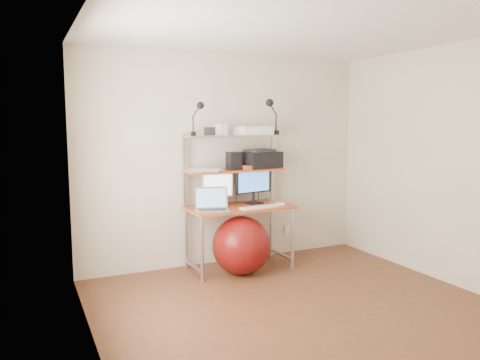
# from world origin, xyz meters

# --- Properties ---
(room) EXTENTS (3.60, 3.60, 3.60)m
(room) POSITION_xyz_m (0.00, 0.00, 1.25)
(room) COLOR brown
(room) RESTS_ON ground
(computer_desk) EXTENTS (1.20, 0.60, 1.57)m
(computer_desk) POSITION_xyz_m (0.00, 1.50, 0.96)
(computer_desk) COLOR #B94C24
(computer_desk) RESTS_ON ground
(desktop) EXTENTS (1.20, 0.60, 0.00)m
(desktop) POSITION_xyz_m (0.00, 1.44, 0.74)
(desktop) COLOR #B94C24
(desktop) RESTS_ON computer_desk
(mid_shelf) EXTENTS (1.18, 0.34, 0.00)m
(mid_shelf) POSITION_xyz_m (0.00, 1.57, 1.15)
(mid_shelf) COLOR #B94C24
(mid_shelf) RESTS_ON computer_desk
(top_shelf) EXTENTS (1.18, 0.34, 0.00)m
(top_shelf) POSITION_xyz_m (0.00, 1.57, 1.55)
(top_shelf) COLOR #AEAEB3
(top_shelf) RESTS_ON computer_desk
(floor) EXTENTS (3.60, 3.60, 0.00)m
(floor) POSITION_xyz_m (0.00, 0.00, 0.00)
(floor) COLOR brown
(floor) RESTS_ON ground
(wall_outlet) EXTENTS (0.08, 0.01, 0.12)m
(wall_outlet) POSITION_xyz_m (0.85, 1.79, 0.30)
(wall_outlet) COLOR white
(wall_outlet) RESTS_ON room
(monitor_silver) EXTENTS (0.37, 0.15, 0.41)m
(monitor_silver) POSITION_xyz_m (-0.23, 1.55, 0.96)
(monitor_silver) COLOR #B8B8BD
(monitor_silver) RESTS_ON desktop
(monitor_black) EXTENTS (0.50, 0.17, 0.50)m
(monitor_black) POSITION_xyz_m (0.23, 1.53, 0.99)
(monitor_black) COLOR black
(monitor_black) RESTS_ON desktop
(laptop) EXTENTS (0.42, 0.37, 0.32)m
(laptop) POSITION_xyz_m (-0.39, 1.33, 0.79)
(laptop) COLOR #B5B5B9
(laptop) RESTS_ON desktop
(keyboard) EXTENTS (0.47, 0.17, 0.01)m
(keyboard) POSITION_xyz_m (0.16, 1.25, 0.75)
(keyboard) COLOR white
(keyboard) RESTS_ON desktop
(mouse) EXTENTS (0.10, 0.07, 0.03)m
(mouse) POSITION_xyz_m (0.46, 1.31, 0.75)
(mouse) COLOR white
(mouse) RESTS_ON desktop
(mac_mini) EXTENTS (0.22, 0.22, 0.04)m
(mac_mini) POSITION_xyz_m (0.54, 1.56, 0.76)
(mac_mini) COLOR #B5B5B9
(mac_mini) RESTS_ON desktop
(phone) EXTENTS (0.09, 0.13, 0.01)m
(phone) POSITION_xyz_m (-0.02, 1.28, 0.74)
(phone) COLOR black
(phone) RESTS_ON desktop
(printer) EXTENTS (0.54, 0.42, 0.23)m
(printer) POSITION_xyz_m (0.35, 1.62, 1.26)
(printer) COLOR black
(printer) RESTS_ON mid_shelf
(nas_cube) EXTENTS (0.15, 0.15, 0.20)m
(nas_cube) POSITION_xyz_m (-0.02, 1.56, 1.25)
(nas_cube) COLOR black
(nas_cube) RESTS_ON mid_shelf
(red_box) EXTENTS (0.18, 0.13, 0.05)m
(red_box) POSITION_xyz_m (0.16, 1.49, 1.18)
(red_box) COLOR #CF4421
(red_box) RESTS_ON mid_shelf
(scanner) EXTENTS (0.42, 0.28, 0.11)m
(scanner) POSITION_xyz_m (0.25, 1.58, 1.60)
(scanner) COLOR white
(scanner) RESTS_ON top_shelf
(box_white) EXTENTS (0.12, 0.11, 0.13)m
(box_white) POSITION_xyz_m (-0.16, 1.57, 1.61)
(box_white) COLOR white
(box_white) RESTS_ON top_shelf
(box_grey) EXTENTS (0.11, 0.11, 0.09)m
(box_grey) POSITION_xyz_m (-0.29, 1.63, 1.60)
(box_grey) COLOR #29292B
(box_grey) RESTS_ON top_shelf
(clip_lamp_left) EXTENTS (0.15, 0.08, 0.37)m
(clip_lamp_left) POSITION_xyz_m (-0.47, 1.46, 1.82)
(clip_lamp_left) COLOR black
(clip_lamp_left) RESTS_ON top_shelf
(clip_lamp_right) EXTENTS (0.17, 0.09, 0.42)m
(clip_lamp_right) POSITION_xyz_m (0.44, 1.51, 1.85)
(clip_lamp_right) COLOR black
(clip_lamp_right) RESTS_ON top_shelf
(exercise_ball) EXTENTS (0.66, 0.66, 0.66)m
(exercise_ball) POSITION_xyz_m (-0.06, 1.26, 0.33)
(exercise_ball) COLOR maroon
(exercise_ball) RESTS_ON floor
(paper_stack) EXTENTS (0.43, 0.41, 0.02)m
(paper_stack) POSITION_xyz_m (-0.38, 1.57, 1.16)
(paper_stack) COLOR white
(paper_stack) RESTS_ON mid_shelf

